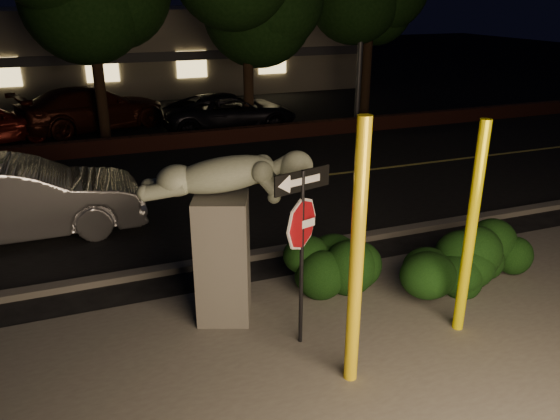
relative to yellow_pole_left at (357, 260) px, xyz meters
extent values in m
plane|color=black|center=(0.50, 10.83, -1.71)|extent=(90.00, 90.00, 0.00)
cube|color=#4C4944|center=(0.50, -0.17, -1.70)|extent=(14.00, 6.00, 0.02)
cube|color=black|center=(0.50, 7.83, -1.71)|extent=(80.00, 8.00, 0.01)
cube|color=#BBAE4A|center=(0.50, 7.83, -1.70)|extent=(80.00, 0.12, 0.00)
cube|color=#4C4944|center=(0.50, 3.73, -1.65)|extent=(80.00, 0.25, 0.12)
cube|color=#411C15|center=(0.50, 12.13, -1.46)|extent=(40.00, 0.35, 0.50)
cube|color=black|center=(0.50, 17.83, -1.71)|extent=(40.00, 12.00, 0.01)
cube|color=#736D5C|center=(0.50, 25.83, 0.29)|extent=(22.00, 10.00, 4.00)
cube|color=#333338|center=(0.50, 20.73, 0.29)|extent=(22.00, 0.20, 0.40)
cube|color=#FFD87F|center=(-5.50, 20.78, -0.11)|extent=(1.40, 0.08, 1.20)
cube|color=#FFD87F|center=(-1.50, 20.78, -0.11)|extent=(1.40, 0.08, 1.20)
cube|color=#FFD87F|center=(2.50, 20.78, -0.11)|extent=(1.40, 0.08, 1.20)
cube|color=#FFD87F|center=(6.50, 20.78, -0.11)|extent=(1.40, 0.08, 1.20)
cylinder|color=black|center=(-2.00, 14.03, 0.41)|extent=(0.36, 0.36, 4.25)
cylinder|color=black|center=(3.00, 13.63, 0.29)|extent=(0.36, 0.36, 4.00)
cylinder|color=black|center=(8.00, 14.13, 0.24)|extent=(0.36, 0.36, 3.90)
cylinder|color=yellow|center=(0.00, 0.00, 0.00)|extent=(0.17, 0.17, 3.43)
cylinder|color=#F9EB06|center=(2.02, 0.44, -0.14)|extent=(0.16, 0.16, 3.15)
cylinder|color=black|center=(-0.30, 0.95, -0.43)|extent=(0.06, 0.06, 2.57)
cube|color=white|center=(-0.30, 0.95, 0.12)|extent=(0.38, 0.13, 0.11)
cube|color=black|center=(-0.30, 0.95, 0.72)|extent=(0.85, 0.26, 0.28)
cube|color=white|center=(-0.30, 0.95, 0.72)|extent=(0.54, 0.17, 0.11)
cube|color=#4C4944|center=(-1.11, 2.00, -0.73)|extent=(0.98, 0.98, 1.96)
sphere|color=#626B5B|center=(-0.11, 1.62, 0.69)|extent=(0.46, 0.46, 0.46)
ellipsoid|color=black|center=(1.00, 2.29, -1.18)|extent=(2.23, 1.46, 1.07)
ellipsoid|color=black|center=(2.50, 1.47, -1.12)|extent=(2.03, 1.48, 1.19)
ellipsoid|color=black|center=(3.49, 1.72, -1.20)|extent=(1.73, 1.45, 1.03)
imported|color=#B3B3B8|center=(-4.20, 6.35, -0.91)|extent=(4.90, 1.74, 1.61)
imported|color=#3A140C|center=(-2.22, 15.78, -0.93)|extent=(5.80, 3.83, 1.56)
imported|color=black|center=(2.35, 13.89, -1.04)|extent=(4.87, 2.31, 1.34)
camera|label=1|loc=(-2.88, -5.07, 2.91)|focal=35.00mm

